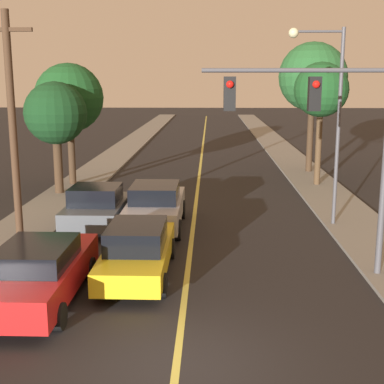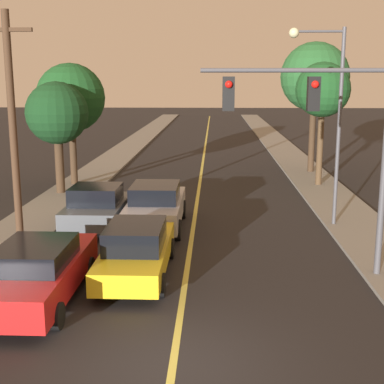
{
  "view_description": "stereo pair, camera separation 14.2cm",
  "coord_description": "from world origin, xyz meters",
  "views": [
    {
      "loc": [
        0.63,
        -9.43,
        5.44
      ],
      "look_at": [
        0.0,
        8.91,
        1.6
      ],
      "focal_mm": 50.0,
      "sensor_mm": 36.0,
      "label": 1
    },
    {
      "loc": [
        0.77,
        -9.42,
        5.44
      ],
      "look_at": [
        0.0,
        8.91,
        1.6
      ],
      "focal_mm": 50.0,
      "sensor_mm": 36.0,
      "label": 2
    }
  ],
  "objects": [
    {
      "name": "sidewalk_left",
      "position": [
        -6.22,
        36.0,
        0.06
      ],
      "size": [
        2.5,
        80.0,
        0.12
      ],
      "color": "gray",
      "rests_on": "ground"
    },
    {
      "name": "car_near_lane_second",
      "position": [
        -1.39,
        9.85,
        0.87
      ],
      "size": [
        2.05,
        4.88,
        1.7
      ],
      "color": "#A5A8B2",
      "rests_on": "ground"
    },
    {
      "name": "sidewalk_right",
      "position": [
        6.22,
        36.0,
        0.06
      ],
      "size": [
        2.5,
        80.0,
        0.12
      ],
      "color": "gray",
      "rests_on": "ground"
    },
    {
      "name": "car_outer_lane_second",
      "position": [
        -3.58,
        9.78,
        0.82
      ],
      "size": [
        2.11,
        3.98,
        1.63
      ],
      "color": "#474C51",
      "rests_on": "ground"
    },
    {
      "name": "tree_left_near",
      "position": [
        -6.65,
        15.64,
        3.89
      ],
      "size": [
        2.94,
        2.94,
        5.29
      ],
      "color": "#3D2B1C",
      "rests_on": "ground"
    },
    {
      "name": "utility_pole_left",
      "position": [
        -5.57,
        7.17,
        3.99
      ],
      "size": [
        1.6,
        0.24,
        7.43
      ],
      "color": "#422D1E",
      "rests_on": "ground"
    },
    {
      "name": "road_surface",
      "position": [
        0.0,
        36.0,
        0.01
      ],
      "size": [
        9.95,
        80.0,
        0.01
      ],
      "color": "black",
      "rests_on": "ground"
    },
    {
      "name": "ground_plane",
      "position": [
        0.0,
        0.0,
        0.0
      ],
      "size": [
        200.0,
        200.0,
        0.0
      ],
      "primitive_type": "plane",
      "color": "black"
    },
    {
      "name": "car_outer_lane_front",
      "position": [
        -3.58,
        2.99,
        0.79
      ],
      "size": [
        1.99,
        4.99,
        1.55
      ],
      "color": "red",
      "rests_on": "ground"
    },
    {
      "name": "tree_left_far",
      "position": [
        -6.58,
        17.93,
        4.54
      ],
      "size": [
        3.49,
        3.49,
        6.2
      ],
      "color": "#3D2B1C",
      "rests_on": "ground"
    },
    {
      "name": "traffic_signal_mast",
      "position": [
        3.7,
        5.04,
        4.31
      ],
      "size": [
        5.08,
        0.42,
        5.83
      ],
      "color": "#47474C",
      "rests_on": "ground"
    },
    {
      "name": "streetlamp_right",
      "position": [
        4.85,
        10.38,
        4.73
      ],
      "size": [
        2.01,
        0.36,
        7.17
      ],
      "color": "#47474C",
      "rests_on": "ground"
    },
    {
      "name": "tree_right_near",
      "position": [
        6.52,
        22.31,
        5.62
      ],
      "size": [
        3.95,
        3.95,
        7.5
      ],
      "color": "#3D2B1C",
      "rests_on": "ground"
    },
    {
      "name": "tree_right_far",
      "position": [
        6.21,
        18.21,
        4.93
      ],
      "size": [
        2.76,
        2.76,
        6.24
      ],
      "color": "#4C3823",
      "rests_on": "ground"
    },
    {
      "name": "car_near_lane_front",
      "position": [
        -1.39,
        4.86,
        0.77
      ],
      "size": [
        1.87,
        4.91,
        1.55
      ],
      "color": "gold",
      "rests_on": "ground"
    }
  ]
}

